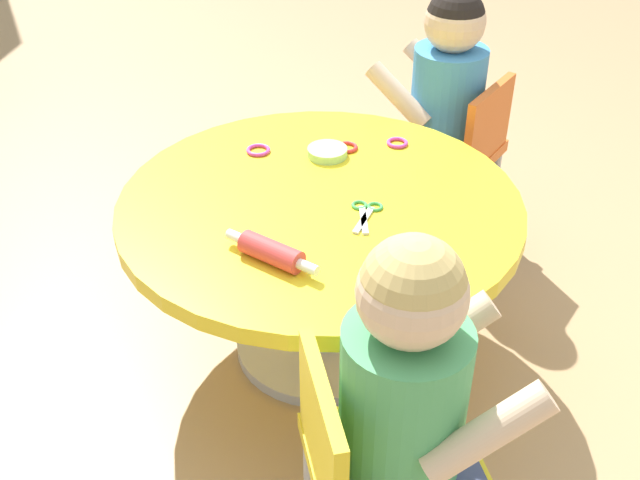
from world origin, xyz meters
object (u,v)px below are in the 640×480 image
at_px(craft_table, 320,235).
at_px(seated_child_left, 408,374).
at_px(seated_child_right, 448,78).
at_px(craft_scissors, 366,212).
at_px(rolling_pin, 271,252).
at_px(child_chair_left, 378,470).
at_px(child_chair_right, 452,152).

height_order(craft_table, seated_child_left, seated_child_left).
bearing_deg(seated_child_right, seated_child_left, 176.44).
height_order(seated_child_right, craft_scissors, seated_child_right).
relative_size(craft_table, seated_child_right, 1.86).
bearing_deg(craft_scissors, craft_table, 67.17).
height_order(seated_child_left, rolling_pin, seated_child_left).
xyz_separation_m(seated_child_right, rolling_pin, (-0.84, 0.36, -0.05)).
bearing_deg(child_chair_left, craft_table, 16.10).
relative_size(child_chair_left, child_chair_right, 1.00).
bearing_deg(seated_child_left, craft_scissors, 10.86).
distance_m(craft_table, child_chair_left, 0.66).
distance_m(rolling_pin, craft_scissors, 0.27).
relative_size(child_chair_left, seated_child_right, 1.05).
height_order(child_chair_left, craft_scissors, child_chair_left).
xyz_separation_m(rolling_pin, craft_scissors, (0.21, -0.18, -0.02)).
distance_m(craft_table, seated_child_left, 0.68).
relative_size(seated_child_left, craft_scissors, 3.74).
bearing_deg(seated_child_right, child_chair_left, 174.71).
xyz_separation_m(child_chair_left, child_chair_right, (1.19, -0.15, 0.00)).
bearing_deg(craft_scissors, rolling_pin, 139.29).
height_order(rolling_pin, craft_scissors, rolling_pin).
bearing_deg(rolling_pin, craft_scissors, -40.71).
bearing_deg(craft_table, child_chair_left, -163.90).
bearing_deg(rolling_pin, seated_child_left, -141.49).
xyz_separation_m(child_chair_left, seated_child_right, (1.21, -0.11, 0.23)).
distance_m(child_chair_left, craft_scissors, 0.61).
height_order(child_chair_left, child_chair_right, same).
distance_m(craft_table, child_chair_right, 0.66).
bearing_deg(seated_child_right, rolling_pin, 156.60).
bearing_deg(seated_child_right, child_chair_right, -117.17).
relative_size(rolling_pin, craft_scissors, 1.57).
height_order(child_chair_right, seated_child_right, seated_child_right).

